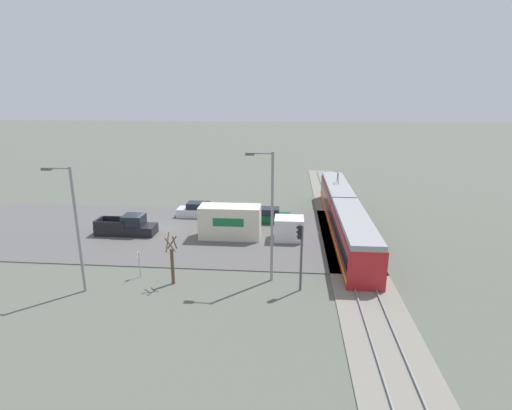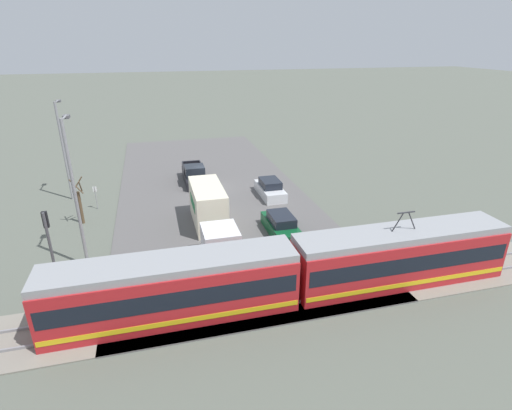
# 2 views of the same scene
# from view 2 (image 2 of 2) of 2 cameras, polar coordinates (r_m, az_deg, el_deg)

# --- Properties ---
(ground_plane) EXTENTS (320.00, 320.00, 0.00)m
(ground_plane) POSITION_cam_2_polar(r_m,az_deg,el_deg) (39.34, -6.62, 2.34)
(ground_plane) COLOR #565B51
(road_surface) EXTENTS (16.91, 42.23, 0.08)m
(road_surface) POSITION_cam_2_polar(r_m,az_deg,el_deg) (39.32, -6.62, 2.40)
(road_surface) COLOR #565454
(road_surface) RESTS_ON ground
(rail_bed) EXTENTS (67.14, 4.40, 0.22)m
(rail_bed) POSITION_cam_2_polar(r_m,az_deg,el_deg) (22.77, 0.71, -13.60)
(rail_bed) COLOR gray
(rail_bed) RESTS_ON ground
(light_rail_tram) EXTENTS (25.94, 2.70, 4.45)m
(light_rail_tram) POSITION_cam_2_polar(r_m,az_deg,el_deg) (22.35, 5.46, -9.41)
(light_rail_tram) COLOR #B21E23
(light_rail_tram) RESTS_ON ground
(box_truck) EXTENTS (2.32, 9.69, 3.08)m
(box_truck) POSITION_cam_2_polar(r_m,az_deg,el_deg) (29.99, -6.51, -1.16)
(box_truck) COLOR silver
(box_truck) RESTS_ON ground
(pickup_truck) EXTENTS (2.00, 5.68, 1.94)m
(pickup_truck) POSITION_cam_2_polar(r_m,az_deg,el_deg) (40.81, -8.80, 4.18)
(pickup_truck) COLOR black
(pickup_truck) RESTS_ON ground
(sedan_car_0) EXTENTS (1.86, 4.78, 1.54)m
(sedan_car_0) POSITION_cam_2_polar(r_m,az_deg,el_deg) (29.69, 3.62, -2.97)
(sedan_car_0) COLOR #0C4723
(sedan_car_0) RESTS_ON ground
(sedan_car_1) EXTENTS (1.90, 4.60, 1.56)m
(sedan_car_1) POSITION_cam_2_polar(r_m,az_deg,el_deg) (36.87, 2.03, 2.29)
(sedan_car_1) COLOR silver
(sedan_car_1) RESTS_ON ground
(traffic_light_pole) EXTENTS (0.28, 0.47, 4.75)m
(traffic_light_pole) POSITION_cam_2_polar(r_m,az_deg,el_deg) (25.34, -27.45, -4.35)
(traffic_light_pole) COLOR #47474C
(traffic_light_pole) RESTS_ON ground
(street_tree) EXTENTS (0.91, 0.76, 3.79)m
(street_tree) POSITION_cam_2_polar(r_m,az_deg,el_deg) (33.95, -23.86, 0.27)
(street_tree) COLOR brown
(street_tree) RESTS_ON ground
(street_lamp_near_crossing) EXTENTS (0.36, 1.95, 8.74)m
(street_lamp_near_crossing) POSITION_cam_2_polar(r_m,az_deg,el_deg) (38.95, -25.85, 7.73)
(street_lamp_near_crossing) COLOR gray
(street_lamp_near_crossing) RESTS_ON ground
(street_lamp_mid_block) EXTENTS (0.36, 1.95, 9.45)m
(street_lamp_mid_block) POSITION_cam_2_polar(r_m,az_deg,el_deg) (26.21, -24.54, 2.42)
(street_lamp_mid_block) COLOR gray
(street_lamp_mid_block) RESTS_ON ground
(no_parking_sign) EXTENTS (0.32, 0.08, 2.01)m
(no_parking_sign) POSITION_cam_2_polar(r_m,az_deg,el_deg) (36.55, -21.93, 1.28)
(no_parking_sign) COLOR gray
(no_parking_sign) RESTS_ON ground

